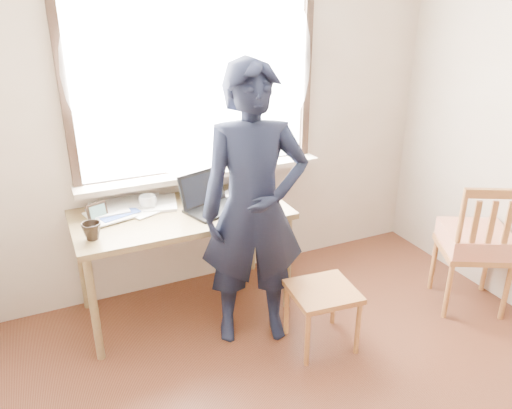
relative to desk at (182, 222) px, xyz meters
name	(u,v)px	position (x,y,z in m)	size (l,w,h in m)	color
room_shell	(374,132)	(0.44, -1.43, 0.94)	(3.52, 4.02, 2.61)	#BDAD98
desk	(182,222)	(0.00, 0.00, 0.00)	(1.45, 0.73, 0.78)	brown
laptop	(209,201)	(0.20, -0.03, 0.14)	(0.44, 0.40, 0.25)	black
mug_white	(148,202)	(-0.19, 0.15, 0.13)	(0.12, 0.12, 0.09)	white
mug_dark	(92,231)	(-0.61, -0.17, 0.13)	(0.12, 0.12, 0.11)	black
mouse	(243,205)	(0.42, -0.10, 0.10)	(0.09, 0.06, 0.03)	black
desk_clutter	(134,204)	(-0.27, 0.23, 0.10)	(0.69, 0.44, 0.03)	white
book_a	(120,206)	(-0.37, 0.24, 0.09)	(0.19, 0.25, 0.02)	white
book_b	(227,191)	(0.42, 0.20, 0.09)	(0.17, 0.23, 0.02)	white
picture_frame	(97,212)	(-0.54, 0.10, 0.14)	(0.14, 0.06, 0.11)	black
work_chair	(323,298)	(0.68, -0.77, -0.34)	(0.45, 0.43, 0.42)	#A06634
side_chair	(476,242)	(1.91, -0.84, -0.17)	(0.62, 0.61, 1.00)	#A06634
person	(254,210)	(0.34, -0.47, 0.22)	(0.67, 0.44, 1.84)	black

